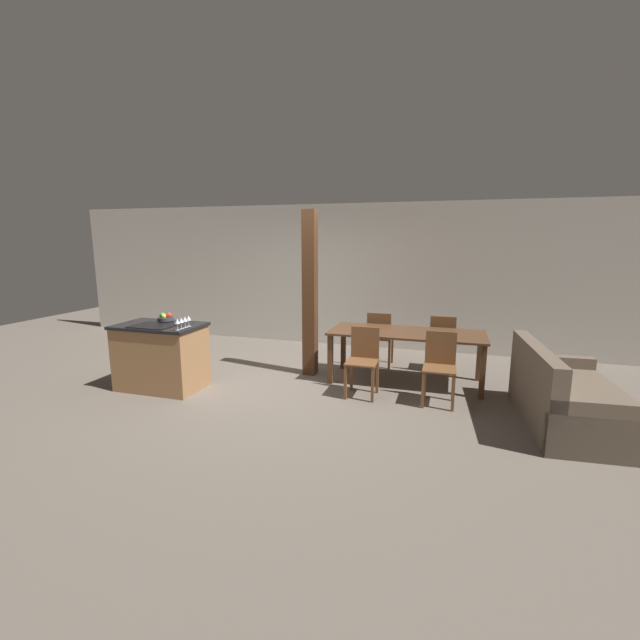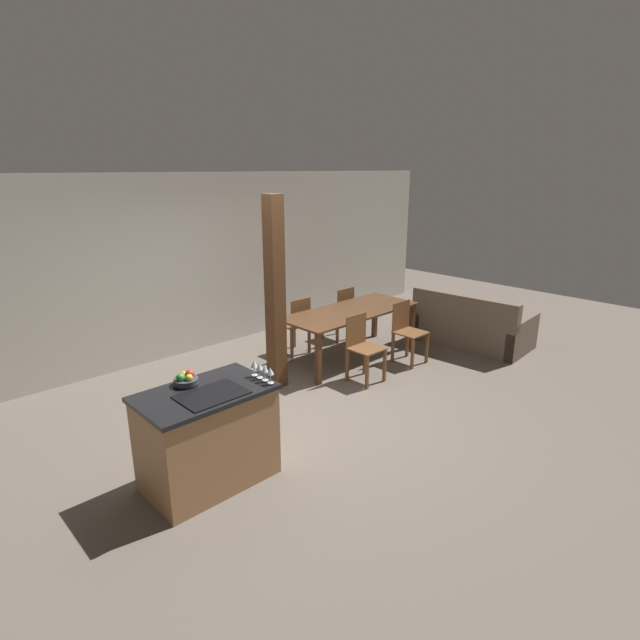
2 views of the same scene
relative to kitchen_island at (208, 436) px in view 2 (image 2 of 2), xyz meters
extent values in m
plane|color=#665B51|center=(1.48, 0.52, -0.45)|extent=(16.00, 16.00, 0.00)
cube|color=beige|center=(1.48, 3.19, 0.90)|extent=(11.20, 0.08, 2.70)
cube|color=#9E7047|center=(0.00, 0.00, -0.02)|extent=(1.12, 0.68, 0.86)
cube|color=black|center=(0.00, 0.00, 0.43)|extent=(1.16, 0.72, 0.04)
cube|color=black|center=(0.00, -0.12, 0.45)|extent=(0.56, 0.40, 0.01)
cylinder|color=#383D47|center=(-0.05, 0.22, 0.48)|extent=(0.22, 0.22, 0.05)
sphere|color=red|center=(0.00, 0.23, 0.53)|extent=(0.08, 0.08, 0.08)
sphere|color=gold|center=(-0.04, 0.27, 0.53)|extent=(0.07, 0.07, 0.07)
sphere|color=#3D8E38|center=(-0.10, 0.22, 0.53)|extent=(0.08, 0.08, 0.08)
sphere|color=yellow|center=(-0.04, 0.17, 0.53)|extent=(0.07, 0.07, 0.07)
cylinder|color=silver|center=(0.51, -0.29, 0.46)|extent=(0.06, 0.06, 0.00)
cylinder|color=silver|center=(0.51, -0.29, 0.50)|extent=(0.01, 0.01, 0.08)
cone|color=silver|center=(0.51, -0.29, 0.58)|extent=(0.07, 0.07, 0.07)
cylinder|color=silver|center=(0.51, -0.21, 0.46)|extent=(0.06, 0.06, 0.00)
cylinder|color=silver|center=(0.51, -0.21, 0.50)|extent=(0.01, 0.01, 0.08)
cone|color=silver|center=(0.51, -0.21, 0.58)|extent=(0.07, 0.07, 0.07)
cylinder|color=silver|center=(0.51, -0.13, 0.46)|extent=(0.06, 0.06, 0.00)
cylinder|color=silver|center=(0.51, -0.13, 0.50)|extent=(0.01, 0.01, 0.08)
cone|color=silver|center=(0.51, -0.13, 0.58)|extent=(0.07, 0.07, 0.07)
cylinder|color=silver|center=(0.51, -0.05, 0.46)|extent=(0.06, 0.06, 0.00)
cylinder|color=silver|center=(0.51, -0.05, 0.50)|extent=(0.01, 0.01, 0.08)
cone|color=silver|center=(0.51, -0.05, 0.58)|extent=(0.07, 0.07, 0.07)
cube|color=#51331E|center=(3.21, 1.24, 0.28)|extent=(2.17, 0.90, 0.03)
cube|color=#51331E|center=(2.19, 0.86, -0.10)|extent=(0.07, 0.07, 0.72)
cube|color=#51331E|center=(4.23, 0.86, -0.10)|extent=(0.07, 0.07, 0.72)
cube|color=#51331E|center=(2.19, 1.63, -0.10)|extent=(0.07, 0.07, 0.72)
cube|color=#51331E|center=(4.23, 1.63, -0.10)|extent=(0.07, 0.07, 0.72)
cube|color=brown|center=(2.72, 0.50, 0.01)|extent=(0.40, 0.40, 0.02)
cube|color=brown|center=(2.72, 0.69, 0.23)|extent=(0.38, 0.02, 0.42)
cube|color=brown|center=(2.54, 0.32, -0.23)|extent=(0.04, 0.04, 0.46)
cube|color=brown|center=(2.89, 0.32, -0.23)|extent=(0.04, 0.04, 0.46)
cube|color=brown|center=(2.54, 0.67, -0.23)|extent=(0.04, 0.04, 0.46)
cube|color=brown|center=(2.89, 0.67, -0.23)|extent=(0.04, 0.04, 0.46)
cube|color=brown|center=(3.69, 0.50, 0.01)|extent=(0.40, 0.40, 0.02)
cube|color=brown|center=(3.69, 0.69, 0.23)|extent=(0.38, 0.02, 0.42)
cube|color=brown|center=(3.52, 0.32, -0.23)|extent=(0.04, 0.04, 0.46)
cube|color=brown|center=(3.87, 0.32, -0.23)|extent=(0.04, 0.04, 0.46)
cube|color=brown|center=(3.52, 0.67, -0.23)|extent=(0.04, 0.04, 0.46)
cube|color=brown|center=(3.87, 0.67, -0.23)|extent=(0.04, 0.04, 0.46)
cube|color=brown|center=(2.72, 1.99, 0.01)|extent=(0.40, 0.40, 0.02)
cube|color=brown|center=(2.72, 1.80, 0.23)|extent=(0.38, 0.02, 0.42)
cube|color=brown|center=(2.89, 2.17, -0.23)|extent=(0.04, 0.04, 0.46)
cube|color=brown|center=(2.54, 2.17, -0.23)|extent=(0.04, 0.04, 0.46)
cube|color=brown|center=(2.89, 1.82, -0.23)|extent=(0.04, 0.04, 0.46)
cube|color=brown|center=(2.54, 1.82, -0.23)|extent=(0.04, 0.04, 0.46)
cube|color=brown|center=(3.69, 1.99, 0.01)|extent=(0.40, 0.40, 0.02)
cube|color=brown|center=(3.69, 1.80, 0.23)|extent=(0.38, 0.02, 0.42)
cube|color=brown|center=(3.87, 2.17, -0.23)|extent=(0.04, 0.04, 0.46)
cube|color=brown|center=(3.52, 2.17, -0.23)|extent=(0.04, 0.04, 0.46)
cube|color=brown|center=(3.87, 1.82, -0.23)|extent=(0.04, 0.04, 0.46)
cube|color=brown|center=(3.52, 1.82, -0.23)|extent=(0.04, 0.04, 0.46)
cube|color=brown|center=(5.13, 0.30, -0.23)|extent=(1.09, 1.80, 0.44)
cube|color=brown|center=(4.73, 0.27, 0.21)|extent=(0.29, 1.75, 0.44)
cube|color=brown|center=(5.19, -0.50, -0.16)|extent=(0.97, 0.21, 0.58)
cube|color=brown|center=(5.07, 1.10, -0.16)|extent=(0.97, 0.21, 0.58)
cube|color=#4C2D19|center=(1.77, 1.21, 0.78)|extent=(0.19, 0.19, 2.47)
camera|label=1|loc=(3.78, -4.80, 1.59)|focal=24.00mm
camera|label=2|loc=(-2.01, -3.57, 2.31)|focal=28.00mm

